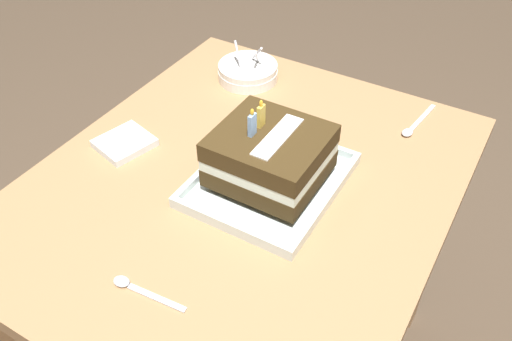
{
  "coord_description": "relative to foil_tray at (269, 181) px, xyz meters",
  "views": [
    {
      "loc": [
        -0.68,
        -0.43,
        1.47
      ],
      "look_at": [
        0.01,
        -0.03,
        0.78
      ],
      "focal_mm": 38.11,
      "sensor_mm": 36.0,
      "label": 1
    }
  ],
  "objects": [
    {
      "name": "serving_spoon_near_tray",
      "position": [
        -0.33,
        0.07,
        -0.0
      ],
      "size": [
        0.03,
        0.14,
        0.01
      ],
      "color": "silver",
      "rests_on": "dining_table"
    },
    {
      "name": "birthday_cake",
      "position": [
        0.0,
        0.0,
        0.07
      ],
      "size": [
        0.19,
        0.2,
        0.16
      ],
      "color": "#3B2B14",
      "rests_on": "foil_tray"
    },
    {
      "name": "dining_table",
      "position": [
        -0.02,
        0.05,
        -0.13
      ],
      "size": [
        0.93,
        0.78,
        0.75
      ],
      "color": "#9E754C",
      "rests_on": "ground_plane"
    },
    {
      "name": "napkin_pile",
      "position": [
        -0.05,
        0.33,
        0.0
      ],
      "size": [
        0.13,
        0.12,
        0.02
      ],
      "color": "white",
      "rests_on": "dining_table"
    },
    {
      "name": "bowl_stack",
      "position": [
        0.31,
        0.24,
        0.01
      ],
      "size": [
        0.15,
        0.15,
        0.1
      ],
      "color": "white",
      "rests_on": "dining_table"
    },
    {
      "name": "serving_spoon_by_bowls",
      "position": [
        0.32,
        -0.19,
        -0.0
      ],
      "size": [
        0.16,
        0.04,
        0.01
      ],
      "color": "silver",
      "rests_on": "dining_table"
    },
    {
      "name": "foil_tray",
      "position": [
        0.0,
        0.0,
        0.0
      ],
      "size": [
        0.3,
        0.26,
        0.02
      ],
      "color": "silver",
      "rests_on": "dining_table"
    }
  ]
}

